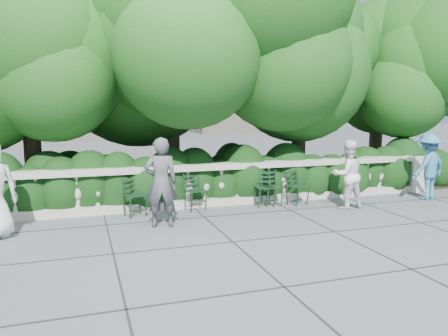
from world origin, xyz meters
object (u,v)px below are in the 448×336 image
object	(u,v)px
chair_c	(198,212)
chair_d	(266,208)
chair_f	(274,207)
person_older_blue	(428,166)
chair_e	(302,206)
chair_b	(138,217)
person_casual_man	(347,174)
person_woman_grey	(161,182)

from	to	relation	value
chair_c	chair_d	bearing A→B (deg)	-15.50
chair_f	person_older_blue	bearing A→B (deg)	-7.62
chair_d	chair_e	size ratio (longest dim) A/B	1.00
chair_b	chair_f	distance (m)	3.14
chair_e	chair_d	bearing A→B (deg)	154.75
chair_f	person_casual_man	xyz separation A→B (m)	(1.51, -0.65, 0.78)
chair_b	chair_c	world-z (taller)	same
chair_e	chair_f	xyz separation A→B (m)	(-0.65, 0.13, 0.00)
person_casual_man	chair_c	bearing A→B (deg)	-10.70
chair_c	person_woman_grey	distance (m)	1.62
chair_f	chair_d	bearing A→B (deg)	-169.79
person_woman_grey	person_older_blue	world-z (taller)	person_woman_grey
chair_b	person_casual_man	xyz separation A→B (m)	(4.65, -0.63, 0.78)
person_older_blue	person_casual_man	bearing A→B (deg)	-8.54
chair_c	person_woman_grey	bearing A→B (deg)	-147.19
chair_e	person_casual_man	world-z (taller)	person_casual_man
chair_b	chair_f	size ratio (longest dim) A/B	1.00
chair_d	chair_e	distance (m)	0.87
chair_c	person_casual_man	distance (m)	3.48
chair_f	person_casual_man	distance (m)	1.82
chair_b	person_older_blue	world-z (taller)	person_older_blue
person_older_blue	chair_f	bearing A→B (deg)	-19.68
chair_b	person_woman_grey	world-z (taller)	person_woman_grey
chair_b	chair_e	distance (m)	3.79
chair_f	person_older_blue	distance (m)	4.10
chair_b	chair_d	bearing A→B (deg)	-17.76
chair_b	chair_d	size ratio (longest dim) A/B	1.00
person_older_blue	chair_d	bearing A→B (deg)	-18.78
chair_b	person_woman_grey	distance (m)	1.26
chair_f	person_casual_man	bearing A→B (deg)	-24.63
person_woman_grey	person_casual_man	distance (m)	4.31
chair_e	person_casual_man	bearing A→B (deg)	-50.82
chair_c	person_casual_man	world-z (taller)	person_casual_man
chair_d	chair_e	xyz separation A→B (m)	(0.86, -0.09, 0.00)
chair_f	chair_c	bearing A→B (deg)	176.15
chair_e	person_woman_grey	xyz separation A→B (m)	(-3.44, -0.74, 0.87)
chair_f	person_woman_grey	distance (m)	3.05
chair_d	person_casual_man	xyz separation A→B (m)	(1.72, -0.61, 0.78)
chair_b	chair_f	bearing A→B (deg)	-16.94
chair_e	person_woman_grey	world-z (taller)	person_woman_grey
chair_b	chair_e	world-z (taller)	same
chair_c	person_older_blue	distance (m)	5.88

